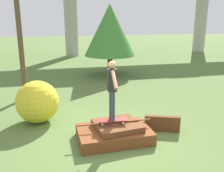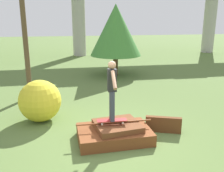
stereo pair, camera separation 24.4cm
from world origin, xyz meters
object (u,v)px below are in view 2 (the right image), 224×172
at_px(skater, 112,87).
at_px(tree_behind_left, 116,30).
at_px(bush_yellow_flowering, 40,101).
at_px(skateboard, 112,120).

height_order(skater, tree_behind_left, tree_behind_left).
height_order(tree_behind_left, bush_yellow_flowering, tree_behind_left).
bearing_deg(skateboard, skater, 180.00).
bearing_deg(bush_yellow_flowering, skater, -42.00).
distance_m(skateboard, tree_behind_left, 8.22).
relative_size(skateboard, tree_behind_left, 0.20).
bearing_deg(tree_behind_left, bush_yellow_flowering, -121.05).
xyz_separation_m(tree_behind_left, bush_yellow_flowering, (-3.63, -6.03, -1.87)).
distance_m(tree_behind_left, bush_yellow_flowering, 7.29).
bearing_deg(skateboard, bush_yellow_flowering, 138.00).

